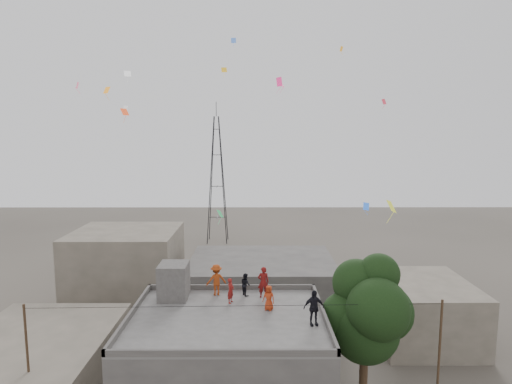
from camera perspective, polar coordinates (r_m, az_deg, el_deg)
main_building at (r=24.16m, az=-3.77°, el=-22.91°), size 10.00×8.00×6.10m
parapet at (r=22.71m, az=-3.85°, el=-15.93°), size 10.00×8.00×0.30m
stair_head_box at (r=25.21m, az=-10.91°, el=-11.57°), size 1.60×1.80×2.00m
neighbor_west at (r=29.15m, az=-27.17°, el=-20.46°), size 8.00×10.00×4.00m
neighbor_north at (r=37.07m, az=0.79°, el=-12.66°), size 12.00×9.00×5.00m
neighbor_northwest at (r=40.28m, az=-16.86°, el=-9.83°), size 9.00×8.00×7.00m
neighbor_east at (r=35.75m, az=21.18°, el=-14.48°), size 7.00×8.00×4.40m
tree at (r=24.02m, az=14.74°, el=-15.20°), size 4.90×4.60×9.10m
utility_line at (r=22.67m, az=-2.64°, el=-22.84°), size 20.12×0.62×7.40m
transmission_tower at (r=61.35m, az=-5.22°, el=1.66°), size 2.97×2.97×20.01m
person_red_adult at (r=24.91m, az=0.99°, el=-11.92°), size 0.70×0.50×1.79m
person_orange_child at (r=23.31m, az=1.71°, el=-13.92°), size 0.77×0.65×1.33m
person_dark_child at (r=25.31m, az=-1.41°, el=-12.19°), size 0.72×0.78×1.30m
person_dark_adult at (r=21.71m, az=7.69°, el=-15.04°), size 1.09×0.61×1.76m
person_orange_adult at (r=25.35m, az=-5.32°, el=-11.57°), size 1.31×0.98×1.81m
person_red_child at (r=24.25m, az=-3.40°, el=-12.98°), size 0.50×0.59×1.39m
kites at (r=27.89m, az=-1.57°, el=10.12°), size 19.20×15.74×12.81m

